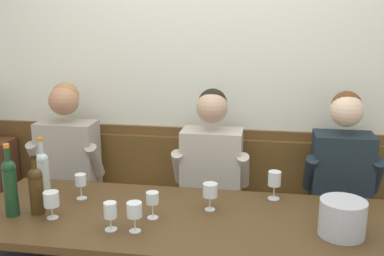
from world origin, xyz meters
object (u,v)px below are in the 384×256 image
Objects in this scene: person_center_left_seat at (48,198)px; wine_bottle_clear_water at (43,172)px; dining_table at (186,231)px; wine_glass_center_front at (134,210)px; ice_bucket at (342,218)px; wine_glass_by_bottle at (274,180)px; wine_glass_center_rear at (110,212)px; person_center_right_seat at (348,218)px; wine_glass_mid_left at (152,199)px; wine_glass_right_end at (52,200)px; wall_bench at (204,237)px; person_right_seat at (205,210)px; wine_bottle_green_tall at (10,185)px; wine_glass_near_bucket at (210,191)px; wine_bottle_amber_mid at (36,189)px; wine_glass_mid_right at (81,181)px.

person_center_left_seat reaches higher than wine_bottle_clear_water.
dining_table is 15.19× the size of wine_glass_center_front.
ice_bucket is 1.33× the size of wine_glass_by_bottle.
wine_glass_center_front is (0.12, 0.00, 0.01)m from wine_glass_center_rear.
person_center_right_seat is 1.14m from wine_glass_mid_left.
person_center_left_seat reaches higher than person_center_right_seat.
wine_glass_right_end is at bearing -171.08° from wine_glass_mid_left.
wine_glass_by_bottle is 1.21m from wine_glass_right_end.
wine_glass_mid_left is (-0.17, -0.04, 0.18)m from dining_table.
wall_bench is 1.09m from wine_glass_center_front.
person_center_left_seat reaches higher than person_right_seat.
person_center_left_seat reaches higher than wine_bottle_green_tall.
wine_bottle_clear_water is at bearing 176.59° from wine_glass_near_bucket.
wine_bottle_clear_water reaches higher than wine_glass_near_bucket.
wine_bottle_amber_mid is 0.46m from wine_glass_center_rear.
wine_glass_center_rear is at bearing -145.21° from wine_glass_near_bucket.
wine_glass_center_rear is 0.23m from wine_glass_mid_left.
ice_bucket is 1.66m from wine_bottle_green_tall.
wine_bottle_clear_water is 0.26m from wine_bottle_amber_mid.
wine_bottle_amber_mid is (0.09, -0.25, -0.00)m from wine_bottle_clear_water.
wine_glass_right_end is at bearing -129.56° from wall_bench.
wine_glass_center_front is at bearing -39.36° from wine_glass_mid_right.
wine_bottle_green_tall is at bearing -162.01° from wine_glass_by_bottle.
wine_bottle_green_tall reaches higher than wall_bench.
wine_glass_near_bucket is at bearing 43.21° from wine_glass_center_front.
ice_bucket is 1.41m from wine_glass_mid_right.
wine_bottle_clear_water is (0.08, -0.19, 0.25)m from person_center_left_seat.
wine_bottle_green_tall is at bearing 171.88° from wine_glass_center_rear.
wall_bench is 1.01m from person_center_right_seat.
wine_glass_by_bottle is 1.15× the size of wine_glass_center_rear.
wall_bench is 17.22× the size of wine_glass_near_bucket.
wine_glass_near_bucket is 0.82m from wine_glass_right_end.
wine_bottle_green_tall is 1.13× the size of wine_bottle_clear_water.
dining_table is at bearing 30.88° from wine_glass_center_rear.
wine_glass_right_end is (-0.79, -0.23, -0.01)m from wine_glass_near_bucket.
wine_bottle_green_tall is 0.74m from wine_glass_mid_left.
wine_glass_center_front is at bearing -106.85° from wine_glass_mid_left.
wine_bottle_amber_mid is at bearing 158.53° from wine_glass_right_end.
wine_glass_center_rear is (0.53, -0.37, -0.05)m from wine_bottle_clear_water.
person_center_left_seat is at bearing 143.16° from wine_glass_center_front.
person_center_left_seat reaches higher than wine_glass_center_rear.
wine_bottle_green_tall is 2.74× the size of wine_glass_mid_left.
wall_bench is at bearing 97.91° from person_right_seat.
wine_glass_right_end is at bearing -162.77° from person_center_right_seat.
ice_bucket is (0.76, -0.78, 0.56)m from wall_bench.
wine_bottle_amber_mid reaches higher than wine_glass_by_bottle.
wine_bottle_green_tall reaches higher than wine_glass_mid_right.
person_center_right_seat reaches higher than wine_bottle_clear_water.
person_center_left_seat reaches higher than wine_glass_center_front.
wine_glass_center_rear and wine_glass_right_end have the same top height.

